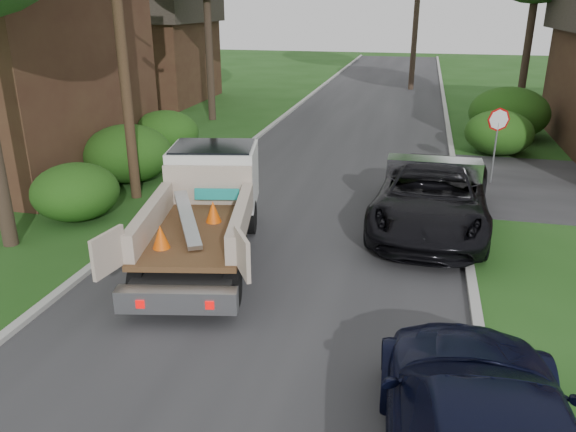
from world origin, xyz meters
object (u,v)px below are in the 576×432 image
Objects in this scene: utility_pole at (119,18)px; black_pickup at (432,196)px; stop_sign at (497,130)px; house_left_far at (144,48)px; flatbed_truck at (208,198)px.

utility_pole reaches higher than black_pickup.
stop_sign is at bearing 69.52° from black_pickup.
utility_pole is 18.93m from house_left_far.
house_left_far is at bearing 108.40° from flatbed_truck.
black_pickup is at bearing -46.19° from house_left_far.
house_left_far reaches higher than black_pickup.
black_pickup is (5.24, 2.47, -0.36)m from flatbed_truck.
black_pickup is at bearing -2.75° from utility_pole.
flatbed_truck is at bearing -136.23° from stop_sign.
stop_sign is 11.91m from utility_pole.
house_left_far is at bearing 115.23° from utility_pole.
utility_pole is at bearing -159.38° from stop_sign.
utility_pole is at bearing 128.60° from flatbed_truck.
utility_pole is at bearing -179.26° from black_pickup.
flatbed_truck is (-7.21, -6.91, -0.56)m from stop_sign.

